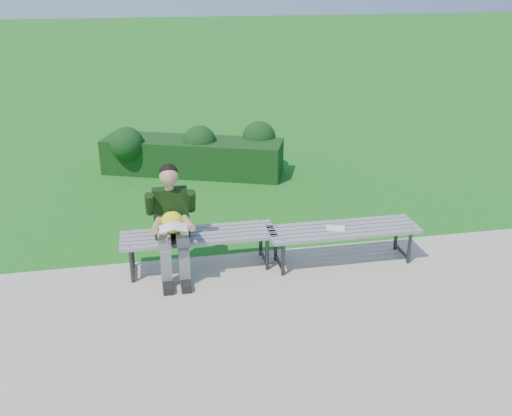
{
  "coord_description": "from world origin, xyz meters",
  "views": [
    {
      "loc": [
        -1.13,
        -6.31,
        3.3
      ],
      "look_at": [
        0.07,
        -0.17,
        0.69
      ],
      "focal_mm": 40.0,
      "sensor_mm": 36.0,
      "label": 1
    }
  ],
  "objects_px": {
    "hedge": "(194,152)",
    "bench_right": "(343,232)",
    "seated_boy": "(172,220)",
    "bench_left": "(199,238)",
    "paper_sheet": "(335,228)"
  },
  "relations": [
    {
      "from": "bench_left",
      "to": "bench_right",
      "type": "height_order",
      "value": "same"
    },
    {
      "from": "hedge",
      "to": "bench_left",
      "type": "xyz_separation_m",
      "value": [
        -0.27,
        -3.53,
        0.04
      ]
    },
    {
      "from": "bench_left",
      "to": "paper_sheet",
      "type": "height_order",
      "value": "bench_left"
    },
    {
      "from": "bench_right",
      "to": "seated_boy",
      "type": "relative_size",
      "value": 1.37
    },
    {
      "from": "hedge",
      "to": "paper_sheet",
      "type": "xyz_separation_m",
      "value": [
        1.34,
        -3.7,
        0.09
      ]
    },
    {
      "from": "seated_boy",
      "to": "paper_sheet",
      "type": "bearing_deg",
      "value": -2.15
    },
    {
      "from": "bench_right",
      "to": "bench_left",
      "type": "bearing_deg",
      "value": 174.38
    },
    {
      "from": "bench_left",
      "to": "paper_sheet",
      "type": "xyz_separation_m",
      "value": [
        1.61,
        -0.17,
        0.06
      ]
    },
    {
      "from": "hedge",
      "to": "paper_sheet",
      "type": "height_order",
      "value": "hedge"
    },
    {
      "from": "seated_boy",
      "to": "bench_left",
      "type": "bearing_deg",
      "value": 17.85
    },
    {
      "from": "hedge",
      "to": "seated_boy",
      "type": "relative_size",
      "value": 2.42
    },
    {
      "from": "bench_right",
      "to": "paper_sheet",
      "type": "xyz_separation_m",
      "value": [
        -0.1,
        0.0,
        0.06
      ]
    },
    {
      "from": "seated_boy",
      "to": "paper_sheet",
      "type": "xyz_separation_m",
      "value": [
        1.91,
        -0.07,
        -0.24
      ]
    },
    {
      "from": "hedge",
      "to": "bench_right",
      "type": "height_order",
      "value": "hedge"
    },
    {
      "from": "seated_boy",
      "to": "bench_right",
      "type": "bearing_deg",
      "value": -2.05
    }
  ]
}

